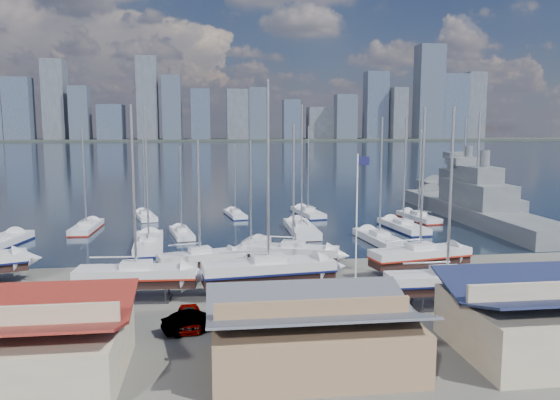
{
  "coord_description": "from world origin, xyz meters",
  "views": [
    {
      "loc": [
        -5.93,
        -56.7,
        14.16
      ],
      "look_at": [
        2.39,
        8.0,
        5.55
      ],
      "focal_mm": 35.0,
      "sensor_mm": 36.0,
      "label": 1
    }
  ],
  "objects": [
    {
      "name": "car_d",
      "position": [
        2.48,
        -21.98,
        0.69
      ],
      "size": [
        2.73,
        4.99,
        1.37
      ],
      "primitive_type": "imported",
      "rotation": [
        0.0,
        0.0,
        -0.18
      ],
      "color": "gray",
      "rests_on": "ground"
    },
    {
      "name": "skyline",
      "position": [
        -7.83,
        553.76,
        39.09
      ],
      "size": [
        639.14,
        43.8,
        107.69
      ],
      "color": "#475166",
      "rests_on": "far_shore"
    },
    {
      "name": "sailboat_cradle_4",
      "position": [
        2.09,
        -4.66,
        2.0
      ],
      "size": [
        9.16,
        5.28,
        14.55
      ],
      "rotation": [
        0.0,
        0.0,
        -0.34
      ],
      "color": "#2D2D33",
      "rests_on": "ground"
    },
    {
      "name": "sailboat_cradle_5",
      "position": [
        12.63,
        -16.6,
        2.06
      ],
      "size": [
        9.77,
        2.78,
        15.79
      ],
      "rotation": [
        0.0,
        0.0,
        0.0
      ],
      "color": "#2D2D33",
      "rests_on": "ground"
    },
    {
      "name": "car_b",
      "position": [
        -7.19,
        -19.6,
        0.73
      ],
      "size": [
        4.7,
        2.79,
        1.46
      ],
      "primitive_type": "imported",
      "rotation": [
        0.0,
        0.0,
        1.87
      ],
      "color": "gray",
      "rests_on": "ground"
    },
    {
      "name": "shed_grey",
      "position": [
        0.0,
        -26.0,
        2.15
      ],
      "size": [
        12.6,
        8.4,
        4.17
      ],
      "color": "#8C6B4C",
      "rests_on": "ground"
    },
    {
      "name": "sailboat_moored_6",
      "position": [
        -1.33,
        5.42,
        0.31
      ],
      "size": [
        5.63,
        9.24,
        13.37
      ],
      "rotation": [
        0.0,
        0.0,
        1.19
      ],
      "color": "black",
      "rests_on": "water"
    },
    {
      "name": "sailboat_moored_7",
      "position": [
        6.24,
        15.12,
        0.33
      ],
      "size": [
        3.36,
        11.98,
        18.09
      ],
      "rotation": [
        0.0,
        0.0,
        1.57
      ],
      "color": "black",
      "rests_on": "water"
    },
    {
      "name": "sailboat_moored_4",
      "position": [
        -9.77,
        15.03,
        0.33
      ],
      "size": [
        3.83,
        8.53,
        12.45
      ],
      "rotation": [
        0.0,
        0.0,
        1.76
      ],
      "color": "black",
      "rests_on": "water"
    },
    {
      "name": "sailboat_moored_1",
      "position": [
        -23.11,
        20.76,
        0.31
      ],
      "size": [
        3.03,
        9.95,
        14.77
      ],
      "rotation": [
        0.0,
        0.0,
        1.54
      ],
      "color": "black",
      "rests_on": "water"
    },
    {
      "name": "sailboat_cradle_3",
      "position": [
        -1.14,
        -11.79,
        2.18
      ],
      "size": [
        11.59,
        4.5,
        18.09
      ],
      "rotation": [
        0.0,
        0.0,
        0.12
      ],
      "color": "#2D2D33",
      "rests_on": "ground"
    },
    {
      "name": "sailboat_cradle_2",
      "position": [
        -7.02,
        -5.49,
        1.93
      ],
      "size": [
        8.19,
        4.32,
        13.1
      ],
      "rotation": [
        0.0,
        0.0,
        0.28
      ],
      "color": "#2D2D33",
      "rests_on": "ground"
    },
    {
      "name": "sailboat_moored_8",
      "position": [
        9.79,
        29.76,
        0.31
      ],
      "size": [
        4.34,
        10.45,
        15.16
      ],
      "rotation": [
        0.0,
        0.0,
        1.72
      ],
      "color": "black",
      "rests_on": "water"
    },
    {
      "name": "sailboat_cradle_6",
      "position": [
        13.84,
        -7.9,
        2.07
      ],
      "size": [
        10.32,
        4.79,
        16.09
      ],
      "rotation": [
        0.0,
        0.0,
        0.21
      ],
      "color": "#2D2D33",
      "rests_on": "ground"
    },
    {
      "name": "car_a",
      "position": [
        -7.61,
        -18.66,
        0.74
      ],
      "size": [
        1.92,
        4.39,
        1.47
      ],
      "primitive_type": "imported",
      "rotation": [
        0.0,
        0.0,
        0.04
      ],
      "color": "gray",
      "rests_on": "ground"
    },
    {
      "name": "naval_ship_east",
      "position": [
        34.68,
        22.11,
        1.66
      ],
      "size": [
        7.37,
        43.59,
        17.92
      ],
      "rotation": [
        0.0,
        0.0,
        1.56
      ],
      "color": "slate",
      "rests_on": "water"
    },
    {
      "name": "car_c",
      "position": [
        -1.42,
        -18.12,
        0.74
      ],
      "size": [
        3.42,
        5.68,
        1.47
      ],
      "primitive_type": "imported",
      "rotation": [
        0.0,
        0.0,
        -0.19
      ],
      "color": "gray",
      "rests_on": "ground"
    },
    {
      "name": "ground",
      "position": [
        0.0,
        -10.0,
        0.0
      ],
      "size": [
        1400.0,
        1400.0,
        0.0
      ],
      "primitive_type": "plane",
      "color": "#605E59",
      "rests_on": "ground"
    },
    {
      "name": "sailboat_moored_3",
      "position": [
        -13.3,
        8.41,
        0.31
      ],
      "size": [
        4.2,
        11.97,
        17.57
      ],
      "rotation": [
        0.0,
        0.0,
        1.65
      ],
      "color": "black",
      "rests_on": "water"
    },
    {
      "name": "sailboat_moored_9",
      "position": [
        14.85,
        7.75,
        0.32
      ],
      "size": [
        4.13,
        10.99,
        16.2
      ],
      "rotation": [
        0.0,
        0.0,
        1.68
      ],
      "color": "black",
      "rests_on": "water"
    },
    {
      "name": "sailboat_cradle_1",
      "position": [
        -12.09,
        -11.74,
        2.07
      ],
      "size": [
        10.08,
        3.38,
        16.04
      ],
      "rotation": [
        0.0,
        0.0,
        -0.06
      ],
      "color": "#2D2D33",
      "rests_on": "ground"
    },
    {
      "name": "sailboat_moored_11",
      "position": [
        26.0,
        23.23,
        0.31
      ],
      "size": [
        3.99,
        10.08,
        14.66
      ],
      "rotation": [
        0.0,
        0.0,
        1.7
      ],
      "color": "black",
      "rests_on": "water"
    },
    {
      "name": "sailboat_moored_2",
      "position": [
        -16.15,
        29.9,
        0.32
      ],
      "size": [
        4.69,
        9.24,
        13.43
      ],
      "rotation": [
        0.0,
        0.0,
        1.83
      ],
      "color": "black",
      "rests_on": "water"
    },
    {
      "name": "far_shore",
      "position": [
        0.0,
        560.0,
        1.1
      ],
      "size": [
        1400.0,
        80.0,
        2.2
      ],
      "primitive_type": "cube",
      "color": "#2D332D",
      "rests_on": "ground"
    },
    {
      "name": "naval_ship_west",
      "position": [
        44.32,
        46.34,
        1.67
      ],
      "size": [
        8.27,
        39.4,
        17.52
      ],
      "rotation": [
        0.0,
        0.0,
        1.52
      ],
      "color": "slate",
      "rests_on": "water"
    },
    {
      "name": "water",
      "position": [
        0.0,
        300.0,
        -0.15
      ],
      "size": [
        1400.0,
        600.0,
        0.4
      ],
      "primitive_type": "cube",
      "color": "#192339",
      "rests_on": "ground"
    },
    {
      "name": "flagpole",
      "position": [
        6.34,
        -12.59,
        6.95
      ],
      "size": [
        1.07,
        0.12,
        12.06
      ],
      "color": "white",
      "rests_on": "ground"
    },
    {
      "name": "sailboat_moored_5",
      "position": [
        -2.02,
        30.1,
        0.31
      ],
      "size": [
        3.61,
        8.47,
        12.27
      ],
      "rotation": [
        0.0,
        0.0,
        1.73
      ],
      "color": "black",
      "rests_on": "water"
    },
    {
      "name": "sailboat_moored_10",
      "position": [
        20.72,
        15.54,
        0.31
      ],
      "size": [
        4.32,
        11.2,
        16.32
      ],
      "rotation": [
        0.0,
        0.0,
        1.69
      ],
      "color": "black",
      "rests_on": "water"
    }
  ]
}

